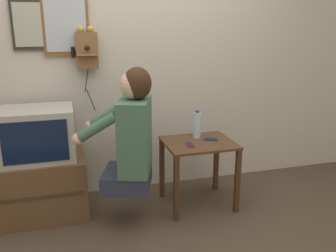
{
  "coord_description": "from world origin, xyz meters",
  "views": [
    {
      "loc": [
        -0.55,
        -2.23,
        1.55
      ],
      "look_at": [
        0.21,
        0.43,
        0.76
      ],
      "focal_mm": 38.0,
      "sensor_mm": 36.0,
      "label": 1
    }
  ],
  "objects_px": {
    "wall_phone_antique": "(87,49)",
    "wall_mirror": "(65,15)",
    "water_bottle": "(197,125)",
    "cell_phone_spare": "(210,139)",
    "television": "(37,134)",
    "person": "(132,133)",
    "framed_picture": "(30,25)",
    "cell_phone_held": "(190,144)"
  },
  "relations": [
    {
      "from": "water_bottle",
      "to": "person",
      "type": "bearing_deg",
      "value": -158.3
    },
    {
      "from": "wall_mirror",
      "to": "water_bottle",
      "type": "height_order",
      "value": "wall_mirror"
    },
    {
      "from": "wall_phone_antique",
      "to": "framed_picture",
      "type": "xyz_separation_m",
      "value": [
        -0.43,
        0.04,
        0.2
      ]
    },
    {
      "from": "framed_picture",
      "to": "cell_phone_spare",
      "type": "distance_m",
      "value": 1.78
    },
    {
      "from": "person",
      "to": "wall_mirror",
      "type": "relative_size",
      "value": 1.44
    },
    {
      "from": "television",
      "to": "framed_picture",
      "type": "distance_m",
      "value": 0.89
    },
    {
      "from": "person",
      "to": "wall_mirror",
      "type": "distance_m",
      "value": 1.15
    },
    {
      "from": "television",
      "to": "wall_phone_antique",
      "type": "distance_m",
      "value": 0.82
    },
    {
      "from": "wall_phone_antique",
      "to": "water_bottle",
      "type": "bearing_deg",
      "value": -20.29
    },
    {
      "from": "framed_picture",
      "to": "water_bottle",
      "type": "relative_size",
      "value": 1.61
    },
    {
      "from": "person",
      "to": "wall_mirror",
      "type": "bearing_deg",
      "value": 52.81
    },
    {
      "from": "framed_picture",
      "to": "wall_phone_antique",
      "type": "bearing_deg",
      "value": -5.91
    },
    {
      "from": "framed_picture",
      "to": "cell_phone_held",
      "type": "distance_m",
      "value": 1.63
    },
    {
      "from": "wall_phone_antique",
      "to": "cell_phone_held",
      "type": "distance_m",
      "value": 1.19
    },
    {
      "from": "cell_phone_spare",
      "to": "water_bottle",
      "type": "xyz_separation_m",
      "value": [
        -0.1,
        0.09,
        0.11
      ]
    },
    {
      "from": "wall_phone_antique",
      "to": "framed_picture",
      "type": "distance_m",
      "value": 0.48
    },
    {
      "from": "television",
      "to": "cell_phone_held",
      "type": "distance_m",
      "value": 1.24
    },
    {
      "from": "television",
      "to": "cell_phone_held",
      "type": "bearing_deg",
      "value": -11.54
    },
    {
      "from": "water_bottle",
      "to": "wall_mirror",
      "type": "bearing_deg",
      "value": 160.49
    },
    {
      "from": "person",
      "to": "wall_mirror",
      "type": "height_order",
      "value": "wall_mirror"
    },
    {
      "from": "cell_phone_held",
      "to": "water_bottle",
      "type": "bearing_deg",
      "value": 62.7
    },
    {
      "from": "wall_phone_antique",
      "to": "wall_mirror",
      "type": "xyz_separation_m",
      "value": [
        -0.16,
        0.04,
        0.28
      ]
    },
    {
      "from": "water_bottle",
      "to": "framed_picture",
      "type": "bearing_deg",
      "value": 164.21
    },
    {
      "from": "cell_phone_spare",
      "to": "person",
      "type": "bearing_deg",
      "value": 131.25
    },
    {
      "from": "person",
      "to": "cell_phone_spare",
      "type": "height_order",
      "value": "person"
    },
    {
      "from": "wall_phone_antique",
      "to": "water_bottle",
      "type": "relative_size",
      "value": 2.91
    },
    {
      "from": "cell_phone_held",
      "to": "cell_phone_spare",
      "type": "xyz_separation_m",
      "value": [
        0.22,
        0.09,
        0.0
      ]
    },
    {
      "from": "framed_picture",
      "to": "wall_mirror",
      "type": "distance_m",
      "value": 0.29
    },
    {
      "from": "wall_phone_antique",
      "to": "water_bottle",
      "type": "distance_m",
      "value": 1.15
    },
    {
      "from": "wall_mirror",
      "to": "cell_phone_held",
      "type": "height_order",
      "value": "wall_mirror"
    },
    {
      "from": "person",
      "to": "water_bottle",
      "type": "height_order",
      "value": "person"
    },
    {
      "from": "person",
      "to": "television",
      "type": "xyz_separation_m",
      "value": [
        -0.71,
        0.32,
        -0.04
      ]
    },
    {
      "from": "wall_phone_antique",
      "to": "cell_phone_held",
      "type": "relative_size",
      "value": 5.55
    },
    {
      "from": "wall_phone_antique",
      "to": "cell_phone_held",
      "type": "bearing_deg",
      "value": -33.32
    },
    {
      "from": "television",
      "to": "wall_phone_antique",
      "type": "relative_size",
      "value": 0.79
    },
    {
      "from": "framed_picture",
      "to": "water_bottle",
      "type": "xyz_separation_m",
      "value": [
        1.32,
        -0.37,
        -0.85
      ]
    },
    {
      "from": "television",
      "to": "cell_phone_held",
      "type": "relative_size",
      "value": 4.39
    },
    {
      "from": "cell_phone_spare",
      "to": "water_bottle",
      "type": "bearing_deg",
      "value": 76.38
    },
    {
      "from": "wall_phone_antique",
      "to": "cell_phone_spare",
      "type": "relative_size",
      "value": 5.3
    },
    {
      "from": "cell_phone_spare",
      "to": "television",
      "type": "bearing_deg",
      "value": 112.22
    },
    {
      "from": "person",
      "to": "framed_picture",
      "type": "height_order",
      "value": "framed_picture"
    },
    {
      "from": "television",
      "to": "cell_phone_spare",
      "type": "distance_m",
      "value": 1.44
    }
  ]
}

